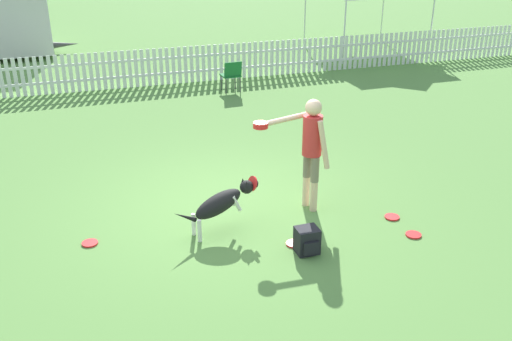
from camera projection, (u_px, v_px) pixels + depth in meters
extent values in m
plane|color=#5B8C42|center=(227.00, 205.00, 8.58)|extent=(240.00, 240.00, 0.00)
cylinder|color=beige|center=(314.00, 196.00, 8.34)|extent=(0.11, 0.11, 0.47)
cylinder|color=#7A705B|center=(315.00, 169.00, 8.17)|extent=(0.12, 0.12, 0.38)
cylinder|color=beige|center=(306.00, 191.00, 8.50)|extent=(0.11, 0.11, 0.47)
cylinder|color=#7A705B|center=(307.00, 164.00, 8.33)|extent=(0.12, 0.12, 0.38)
cylinder|color=red|center=(312.00, 135.00, 8.05)|extent=(0.33, 0.33, 0.59)
sphere|color=beige|center=(314.00, 108.00, 7.88)|extent=(0.23, 0.23, 0.23)
cylinder|color=beige|center=(324.00, 145.00, 7.94)|extent=(0.22, 0.15, 0.71)
cylinder|color=beige|center=(284.00, 120.00, 7.96)|extent=(0.72, 0.13, 0.14)
cylinder|color=red|center=(261.00, 127.00, 7.86)|extent=(0.21, 0.21, 0.02)
cylinder|color=red|center=(261.00, 125.00, 7.85)|extent=(0.21, 0.21, 0.02)
cylinder|color=red|center=(261.00, 123.00, 7.84)|extent=(0.21, 0.21, 0.02)
ellipsoid|color=black|center=(218.00, 204.00, 7.68)|extent=(0.78, 0.42, 0.47)
ellipsoid|color=white|center=(218.00, 207.00, 7.70)|extent=(0.42, 0.23, 0.22)
sphere|color=black|center=(247.00, 187.00, 7.81)|extent=(0.19, 0.19, 0.19)
cone|color=black|center=(252.00, 184.00, 7.83)|extent=(0.18, 0.13, 0.14)
cylinder|color=red|center=(252.00, 184.00, 7.83)|extent=(0.13, 0.23, 0.21)
cone|color=black|center=(243.00, 181.00, 7.81)|extent=(0.06, 0.06, 0.08)
cone|color=black|center=(247.00, 184.00, 7.72)|extent=(0.06, 0.06, 0.08)
cylinder|color=white|center=(194.00, 224.00, 7.72)|extent=(0.06, 0.06, 0.32)
cylinder|color=white|center=(200.00, 231.00, 7.56)|extent=(0.06, 0.06, 0.32)
cylinder|color=white|center=(230.00, 198.00, 7.85)|extent=(0.16, 0.08, 0.25)
cylinder|color=white|center=(236.00, 203.00, 7.71)|extent=(0.16, 0.08, 0.25)
cone|color=black|center=(185.00, 217.00, 7.49)|extent=(0.34, 0.12, 0.23)
cylinder|color=red|center=(90.00, 243.00, 7.56)|extent=(0.21, 0.21, 0.02)
cylinder|color=red|center=(294.00, 244.00, 7.55)|extent=(0.21, 0.21, 0.02)
cylinder|color=red|center=(392.00, 217.00, 8.22)|extent=(0.21, 0.21, 0.02)
cylinder|color=red|center=(413.00, 235.00, 7.76)|extent=(0.21, 0.21, 0.02)
cube|color=black|center=(307.00, 240.00, 7.31)|extent=(0.29, 0.25, 0.34)
cube|color=black|center=(311.00, 248.00, 7.20)|extent=(0.20, 0.04, 0.17)
cube|color=white|center=(152.00, 75.00, 14.59)|extent=(25.06, 0.04, 0.06)
cube|color=white|center=(151.00, 59.00, 14.43)|extent=(25.06, 0.04, 0.06)
cube|color=white|center=(1.00, 79.00, 13.49)|extent=(0.09, 0.02, 0.95)
cube|color=white|center=(8.00, 78.00, 13.54)|extent=(0.09, 0.02, 0.95)
cube|color=white|center=(15.00, 78.00, 13.58)|extent=(0.09, 0.02, 0.95)
cube|color=white|center=(23.00, 77.00, 13.63)|extent=(0.09, 0.02, 0.95)
cube|color=white|center=(30.00, 77.00, 13.67)|extent=(0.09, 0.02, 0.95)
cube|color=white|center=(37.00, 76.00, 13.72)|extent=(0.09, 0.02, 0.95)
cube|color=white|center=(44.00, 76.00, 13.76)|extent=(0.09, 0.02, 0.95)
cube|color=white|center=(50.00, 75.00, 13.81)|extent=(0.09, 0.02, 0.95)
cube|color=white|center=(57.00, 75.00, 13.86)|extent=(0.09, 0.02, 0.95)
cube|color=white|center=(64.00, 74.00, 13.90)|extent=(0.09, 0.02, 0.95)
cube|color=white|center=(71.00, 73.00, 13.95)|extent=(0.09, 0.02, 0.95)
cube|color=white|center=(78.00, 73.00, 13.99)|extent=(0.09, 0.02, 0.95)
cube|color=white|center=(84.00, 72.00, 14.04)|extent=(0.09, 0.02, 0.95)
cube|color=white|center=(91.00, 72.00, 14.08)|extent=(0.09, 0.02, 0.95)
cube|color=white|center=(98.00, 71.00, 14.13)|extent=(0.09, 0.02, 0.95)
cube|color=white|center=(104.00, 71.00, 14.17)|extent=(0.09, 0.02, 0.95)
cube|color=white|center=(111.00, 70.00, 14.22)|extent=(0.09, 0.02, 0.95)
cube|color=white|center=(117.00, 70.00, 14.27)|extent=(0.09, 0.02, 0.95)
cube|color=white|center=(123.00, 70.00, 14.31)|extent=(0.09, 0.02, 0.95)
cube|color=white|center=(130.00, 69.00, 14.36)|extent=(0.09, 0.02, 0.95)
cube|color=white|center=(136.00, 69.00, 14.40)|extent=(0.09, 0.02, 0.95)
cube|color=white|center=(143.00, 68.00, 14.45)|extent=(0.09, 0.02, 0.95)
cube|color=white|center=(149.00, 68.00, 14.49)|extent=(0.09, 0.02, 0.95)
cube|color=white|center=(155.00, 67.00, 14.54)|extent=(0.09, 0.02, 0.95)
cube|color=white|center=(161.00, 67.00, 14.59)|extent=(0.09, 0.02, 0.95)
cube|color=white|center=(167.00, 66.00, 14.63)|extent=(0.09, 0.02, 0.95)
cube|color=white|center=(173.00, 66.00, 14.68)|extent=(0.09, 0.02, 0.95)
cube|color=white|center=(180.00, 65.00, 14.72)|extent=(0.09, 0.02, 0.95)
cube|color=white|center=(186.00, 65.00, 14.77)|extent=(0.09, 0.02, 0.95)
cube|color=white|center=(192.00, 64.00, 14.81)|extent=(0.09, 0.02, 0.95)
cube|color=white|center=(198.00, 64.00, 14.86)|extent=(0.09, 0.02, 0.95)
cube|color=white|center=(203.00, 63.00, 14.90)|extent=(0.09, 0.02, 0.95)
cube|color=white|center=(209.00, 63.00, 14.95)|extent=(0.09, 0.02, 0.95)
cube|color=white|center=(215.00, 63.00, 15.00)|extent=(0.09, 0.02, 0.95)
cube|color=white|center=(221.00, 62.00, 15.04)|extent=(0.09, 0.02, 0.95)
cube|color=white|center=(227.00, 62.00, 15.09)|extent=(0.09, 0.02, 0.95)
cube|color=white|center=(233.00, 61.00, 15.13)|extent=(0.09, 0.02, 0.95)
cube|color=white|center=(238.00, 61.00, 15.18)|extent=(0.09, 0.02, 0.95)
cube|color=white|center=(244.00, 60.00, 15.22)|extent=(0.09, 0.02, 0.95)
cube|color=white|center=(250.00, 60.00, 15.27)|extent=(0.09, 0.02, 0.95)
cube|color=white|center=(255.00, 60.00, 15.31)|extent=(0.09, 0.02, 0.95)
cube|color=white|center=(261.00, 59.00, 15.36)|extent=(0.09, 0.02, 0.95)
cube|color=white|center=(266.00, 59.00, 15.41)|extent=(0.09, 0.02, 0.95)
cube|color=white|center=(272.00, 58.00, 15.45)|extent=(0.09, 0.02, 0.95)
cube|color=white|center=(277.00, 58.00, 15.50)|extent=(0.09, 0.02, 0.95)
cube|color=white|center=(283.00, 57.00, 15.54)|extent=(0.09, 0.02, 0.95)
cube|color=white|center=(288.00, 57.00, 15.59)|extent=(0.09, 0.02, 0.95)
cube|color=white|center=(294.00, 57.00, 15.63)|extent=(0.09, 0.02, 0.95)
cube|color=white|center=(299.00, 56.00, 15.68)|extent=(0.09, 0.02, 0.95)
cube|color=white|center=(304.00, 56.00, 15.72)|extent=(0.09, 0.02, 0.95)
cube|color=white|center=(310.00, 55.00, 15.77)|extent=(0.09, 0.02, 0.95)
cube|color=white|center=(315.00, 55.00, 15.82)|extent=(0.09, 0.02, 0.95)
cube|color=white|center=(320.00, 55.00, 15.86)|extent=(0.09, 0.02, 0.95)
cube|color=white|center=(325.00, 54.00, 15.91)|extent=(0.09, 0.02, 0.95)
cube|color=white|center=(330.00, 54.00, 15.95)|extent=(0.09, 0.02, 0.95)
cube|color=white|center=(336.00, 54.00, 16.00)|extent=(0.09, 0.02, 0.95)
cube|color=white|center=(341.00, 53.00, 16.04)|extent=(0.09, 0.02, 0.95)
cube|color=white|center=(346.00, 53.00, 16.09)|extent=(0.09, 0.02, 0.95)
cube|color=white|center=(351.00, 52.00, 16.14)|extent=(0.09, 0.02, 0.95)
cube|color=white|center=(356.00, 52.00, 16.18)|extent=(0.09, 0.02, 0.95)
cube|color=white|center=(361.00, 52.00, 16.23)|extent=(0.09, 0.02, 0.95)
cube|color=white|center=(366.00, 51.00, 16.27)|extent=(0.09, 0.02, 0.95)
cube|color=white|center=(371.00, 51.00, 16.32)|extent=(0.09, 0.02, 0.95)
cube|color=white|center=(376.00, 50.00, 16.36)|extent=(0.09, 0.02, 0.95)
cube|color=white|center=(381.00, 50.00, 16.41)|extent=(0.09, 0.02, 0.95)
cube|color=white|center=(385.00, 50.00, 16.45)|extent=(0.09, 0.02, 0.95)
cube|color=white|center=(390.00, 49.00, 16.50)|extent=(0.09, 0.02, 0.95)
cube|color=white|center=(395.00, 49.00, 16.55)|extent=(0.09, 0.02, 0.95)
cube|color=white|center=(400.00, 49.00, 16.59)|extent=(0.09, 0.02, 0.95)
cube|color=white|center=(405.00, 48.00, 16.64)|extent=(0.09, 0.02, 0.95)
cube|color=white|center=(409.00, 48.00, 16.68)|extent=(0.09, 0.02, 0.95)
cube|color=white|center=(414.00, 48.00, 16.73)|extent=(0.09, 0.02, 0.95)
cube|color=white|center=(419.00, 47.00, 16.77)|extent=(0.09, 0.02, 0.95)
cube|color=white|center=(423.00, 47.00, 16.82)|extent=(0.09, 0.02, 0.95)
cube|color=white|center=(428.00, 47.00, 16.86)|extent=(0.09, 0.02, 0.95)
cube|color=white|center=(433.00, 46.00, 16.91)|extent=(0.09, 0.02, 0.95)
cube|color=white|center=(437.00, 46.00, 16.96)|extent=(0.09, 0.02, 0.95)
cube|color=white|center=(442.00, 46.00, 17.00)|extent=(0.09, 0.02, 0.95)
cube|color=white|center=(446.00, 45.00, 17.05)|extent=(0.09, 0.02, 0.95)
cube|color=white|center=(451.00, 45.00, 17.09)|extent=(0.09, 0.02, 0.95)
cube|color=white|center=(455.00, 44.00, 17.14)|extent=(0.09, 0.02, 0.95)
cube|color=white|center=(460.00, 44.00, 17.18)|extent=(0.09, 0.02, 0.95)
cube|color=white|center=(464.00, 44.00, 17.23)|extent=(0.09, 0.02, 0.95)
cube|color=white|center=(469.00, 43.00, 17.27)|extent=(0.09, 0.02, 0.95)
cube|color=white|center=(473.00, 43.00, 17.32)|extent=(0.09, 0.02, 0.95)
cube|color=white|center=(477.00, 43.00, 17.37)|extent=(0.09, 0.02, 0.95)
cube|color=white|center=(482.00, 42.00, 17.41)|extent=(0.09, 0.02, 0.95)
cube|color=white|center=(486.00, 42.00, 17.46)|extent=(0.09, 0.02, 0.95)
cube|color=white|center=(490.00, 42.00, 17.50)|extent=(0.09, 0.02, 0.95)
cube|color=white|center=(494.00, 42.00, 17.55)|extent=(0.09, 0.02, 0.95)
cube|color=white|center=(499.00, 41.00, 17.59)|extent=(0.09, 0.02, 0.95)
cube|color=white|center=(503.00, 41.00, 17.64)|extent=(0.09, 0.02, 0.95)
cube|color=white|center=(507.00, 41.00, 17.69)|extent=(0.09, 0.02, 0.95)
cube|color=white|center=(511.00, 40.00, 17.73)|extent=(0.09, 0.02, 0.95)
cylinder|color=#333338|center=(235.00, 81.00, 14.36)|extent=(0.02, 0.02, 0.40)
cylinder|color=#333338|center=(221.00, 82.00, 14.24)|extent=(0.02, 0.02, 0.40)
cylinder|color=#333338|center=(240.00, 84.00, 14.04)|extent=(0.02, 0.02, 0.40)
cylinder|color=#333338|center=(226.00, 86.00, 13.92)|extent=(0.02, 0.02, 0.40)
cube|color=#19662D|center=(230.00, 75.00, 14.06)|extent=(0.46, 0.46, 0.03)
cube|color=#19662D|center=(233.00, 70.00, 13.81)|extent=(0.44, 0.11, 0.38)
cylinder|color=silver|center=(344.00, 30.00, 16.49)|extent=(0.04, 0.04, 2.00)
cylinder|color=silver|center=(432.00, 24.00, 17.34)|extent=(0.04, 0.04, 2.00)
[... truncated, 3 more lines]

